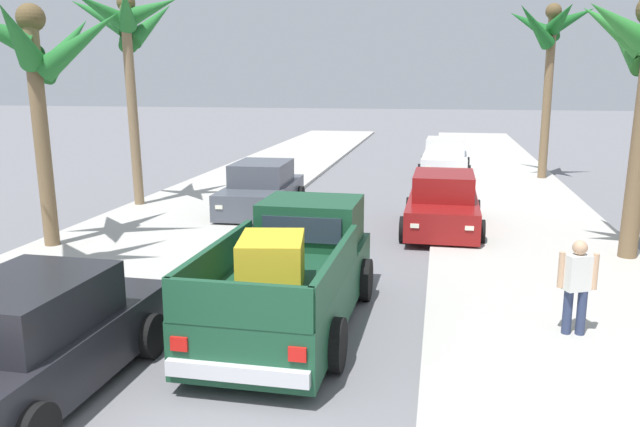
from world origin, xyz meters
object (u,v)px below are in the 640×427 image
at_px(car_right_mid, 443,205).
at_px(palm_tree_right_fore, 39,53).
at_px(car_right_near, 262,190).
at_px(car_left_mid, 445,158).
at_px(palm_tree_right_back, 127,27).
at_px(pedestrian, 577,284).
at_px(car_left_near, 33,341).
at_px(palm_tree_left_fore, 549,35).
at_px(pickup_truck, 292,276).

xyz_separation_m(car_right_mid, palm_tree_right_fore, (-8.87, -3.58, 3.76)).
xyz_separation_m(car_right_near, car_right_mid, (5.25, -1.24, 0.00)).
bearing_deg(palm_tree_right_fore, car_right_near, 53.11).
xyz_separation_m(car_left_mid, palm_tree_right_back, (-9.38, -8.53, 4.69)).
xyz_separation_m(car_right_near, pedestrian, (7.22, -8.13, 0.20)).
height_order(car_left_near, palm_tree_right_back, palm_tree_right_back).
bearing_deg(palm_tree_left_fore, pedestrian, -96.14).
bearing_deg(palm_tree_left_fore, palm_tree_right_fore, -134.29).
bearing_deg(car_left_near, palm_tree_right_back, 110.59).
distance_m(palm_tree_left_fore, palm_tree_right_fore, 18.05).
bearing_deg(palm_tree_right_back, car_left_near, -69.41).
xyz_separation_m(car_left_mid, pedestrian, (1.89, -16.83, 0.20)).
bearing_deg(pickup_truck, car_right_near, 109.15).
distance_m(pickup_truck, car_right_near, 8.70).
distance_m(car_left_near, car_right_near, 11.16).
bearing_deg(car_left_near, palm_tree_left_fore, 65.52).
height_order(car_right_near, car_left_mid, same).
height_order(car_right_near, pedestrian, pedestrian).
bearing_deg(palm_tree_left_fore, car_right_near, -137.98).
relative_size(pickup_truck, palm_tree_right_back, 0.81).
xyz_separation_m(car_right_mid, palm_tree_left_fore, (3.72, 9.32, 4.81)).
height_order(car_left_mid, pedestrian, pedestrian).
bearing_deg(pickup_truck, car_right_mid, 71.07).
xyz_separation_m(pickup_truck, car_left_near, (-2.65, -2.93, -0.10)).
bearing_deg(palm_tree_right_back, pedestrian, -36.39).
xyz_separation_m(car_left_near, pedestrian, (7.01, 3.02, 0.20)).
height_order(pickup_truck, car_left_mid, pickup_truck).
distance_m(car_right_near, car_left_mid, 10.20).
bearing_deg(pedestrian, palm_tree_right_back, 143.61).
xyz_separation_m(palm_tree_right_fore, palm_tree_right_back, (-0.42, 4.99, 0.92)).
distance_m(car_left_near, car_left_mid, 20.50).
height_order(car_left_near, car_right_mid, same).
distance_m(car_left_mid, palm_tree_right_back, 13.52).
bearing_deg(pedestrian, pickup_truck, -178.86).
xyz_separation_m(palm_tree_right_fore, pedestrian, (10.84, -3.31, -3.56)).
height_order(pickup_truck, pedestrian, pickup_truck).
bearing_deg(car_left_near, pickup_truck, 47.94).
distance_m(car_right_near, palm_tree_right_fore, 7.11).
bearing_deg(pedestrian, car_left_near, -156.70).
distance_m(palm_tree_left_fore, pedestrian, 16.94).
relative_size(car_right_near, palm_tree_right_fore, 0.77).
bearing_deg(palm_tree_right_back, palm_tree_right_fore, -85.13).
bearing_deg(car_right_near, car_left_mid, 58.46).
height_order(car_right_near, car_right_mid, same).
relative_size(car_right_near, palm_tree_right_back, 0.67).
bearing_deg(car_right_near, pickup_truck, -70.85).
bearing_deg(pickup_truck, pedestrian, 1.14).
bearing_deg(car_right_mid, pedestrian, -74.02).
bearing_deg(palm_tree_right_back, palm_tree_left_fore, 31.29).
height_order(palm_tree_right_back, pedestrian, palm_tree_right_back).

